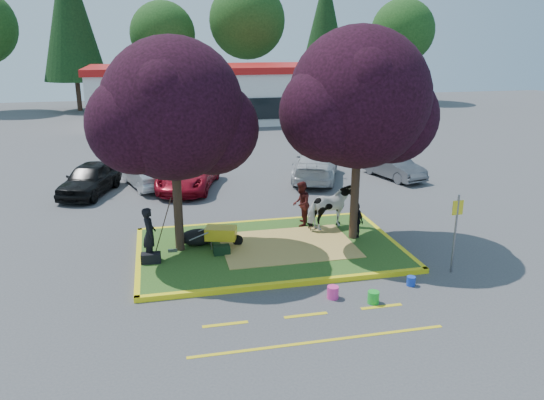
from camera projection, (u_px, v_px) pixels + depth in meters
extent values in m
plane|color=#424244|center=(269.00, 251.00, 16.98)|extent=(90.00, 90.00, 0.00)
cube|color=#274F18|center=(269.00, 249.00, 16.96)|extent=(8.00, 5.00, 0.15)
cube|color=yellow|center=(290.00, 284.00, 14.55)|extent=(8.30, 0.16, 0.15)
cube|color=yellow|center=(254.00, 222.00, 19.36)|extent=(8.30, 0.16, 0.15)
cube|color=yellow|center=(139.00, 260.00, 16.11)|extent=(0.16, 5.30, 0.15)
cube|color=yellow|center=(388.00, 239.00, 17.81)|extent=(0.16, 5.30, 0.15)
cube|color=#DAB659|center=(288.00, 245.00, 17.06)|extent=(4.20, 3.00, 0.01)
cylinder|color=black|center=(177.00, 196.00, 16.20)|extent=(0.28, 0.28, 3.53)
sphere|color=black|center=(173.00, 109.00, 15.42)|extent=(4.20, 4.20, 4.20)
sphere|color=black|center=(212.00, 128.00, 16.04)|extent=(2.86, 2.86, 2.86)
sphere|color=black|center=(136.00, 125.00, 15.04)|extent=(2.86, 2.86, 2.86)
cylinder|color=black|center=(355.00, 184.00, 17.18)|extent=(0.28, 0.28, 3.70)
sphere|color=black|center=(359.00, 98.00, 16.36)|extent=(4.40, 4.40, 4.40)
sphere|color=black|center=(392.00, 117.00, 17.00)|extent=(2.99, 2.99, 2.99)
sphere|color=black|center=(328.00, 113.00, 15.97)|extent=(2.99, 2.99, 2.99)
cube|color=yellow|center=(225.00, 324.00, 12.64)|extent=(1.10, 0.12, 0.01)
cube|color=yellow|center=(306.00, 315.00, 13.06)|extent=(1.10, 0.12, 0.01)
cube|color=yellow|center=(381.00, 307.00, 13.48)|extent=(1.10, 0.12, 0.01)
cube|color=yellow|center=(321.00, 341.00, 11.94)|extent=(6.00, 0.10, 0.01)
cube|color=silver|center=(220.00, 96.00, 42.92)|extent=(20.00, 8.00, 4.00)
cube|color=#B51413|center=(219.00, 68.00, 42.28)|extent=(20.40, 8.40, 0.50)
cube|color=black|center=(227.00, 110.00, 39.32)|extent=(19.00, 0.10, 1.60)
cylinder|color=black|center=(78.00, 89.00, 48.82)|extent=(0.44, 0.44, 3.92)
cone|color=black|center=(70.00, 12.00, 46.84)|extent=(5.60, 5.60, 11.90)
cylinder|color=black|center=(166.00, 90.00, 52.01)|extent=(0.44, 0.44, 3.08)
sphere|color=#143811|center=(163.00, 34.00, 50.45)|extent=(6.16, 6.16, 6.16)
cylinder|color=black|center=(248.00, 87.00, 52.66)|extent=(0.44, 0.44, 3.64)
sphere|color=#143811|center=(247.00, 21.00, 50.82)|extent=(7.28, 7.28, 7.28)
cylinder|color=black|center=(323.00, 85.00, 54.82)|extent=(0.44, 0.44, 3.50)
cone|color=black|center=(325.00, 24.00, 53.05)|extent=(5.00, 5.00, 10.62)
cylinder|color=black|center=(399.00, 86.00, 55.59)|extent=(0.44, 0.44, 3.22)
sphere|color=#143811|center=(403.00, 31.00, 53.96)|extent=(6.44, 6.44, 6.44)
imported|color=white|center=(332.00, 208.00, 18.33)|extent=(1.98, 1.44, 1.52)
ellipsoid|color=black|center=(198.00, 237.00, 17.03)|extent=(1.34, 0.96, 0.52)
imported|color=black|center=(149.00, 234.00, 15.74)|extent=(0.44, 0.63, 1.63)
imported|color=#471514|center=(301.00, 204.00, 18.66)|extent=(0.84, 0.94, 1.59)
imported|color=black|center=(356.00, 220.00, 17.61)|extent=(0.45, 0.75, 1.19)
cylinder|color=black|center=(238.00, 240.00, 17.01)|extent=(0.35, 0.16, 0.35)
cylinder|color=slate|center=(211.00, 246.00, 16.65)|extent=(0.04, 0.04, 0.25)
cylinder|color=slate|center=(210.00, 241.00, 17.04)|extent=(0.04, 0.04, 0.25)
cube|color=gold|center=(221.00, 233.00, 16.82)|extent=(1.09, 0.83, 0.38)
cylinder|color=slate|center=(199.00, 237.00, 16.46)|extent=(0.61, 0.22, 0.32)
cylinder|color=slate|center=(198.00, 232.00, 16.86)|extent=(0.61, 0.22, 0.32)
cube|color=black|center=(151.00, 258.00, 15.71)|extent=(0.59, 0.34, 0.29)
cube|color=black|center=(222.00, 250.00, 16.33)|extent=(0.52, 0.33, 0.27)
cylinder|color=slate|center=(455.00, 234.00, 15.12)|extent=(0.06, 0.06, 2.35)
cube|color=yellow|center=(458.00, 208.00, 14.89)|extent=(0.33, 0.05, 0.42)
cylinder|color=green|center=(373.00, 297.00, 13.62)|extent=(0.33, 0.33, 0.32)
cylinder|color=#F63696|center=(333.00, 292.00, 13.88)|extent=(0.38, 0.38, 0.33)
cylinder|color=#173BBB|center=(411.00, 281.00, 14.59)|extent=(0.32, 0.32, 0.26)
imported|color=black|center=(90.00, 179.00, 22.95)|extent=(2.81, 4.35, 1.38)
imported|color=#AEB1B6|center=(145.00, 173.00, 24.10)|extent=(2.37, 4.00, 1.24)
imported|color=maroon|center=(188.00, 175.00, 23.76)|extent=(3.45, 5.17, 1.32)
imported|color=silver|center=(316.00, 165.00, 25.27)|extent=(3.63, 5.23, 1.41)
imported|color=#505157|center=(393.00, 166.00, 25.58)|extent=(2.17, 3.78, 1.18)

